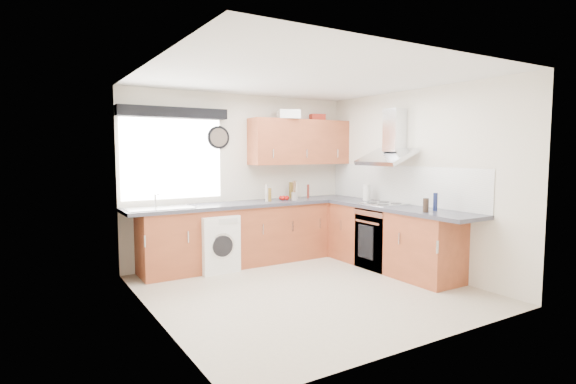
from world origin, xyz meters
TOP-DOWN VIEW (x-y plane):
  - ground_plane at (0.00, 0.00)m, footprint 3.60×3.60m
  - ceiling at (0.00, 0.00)m, footprint 3.60×3.60m
  - wall_back at (0.00, 1.80)m, footprint 3.60×0.02m
  - wall_front at (0.00, -1.80)m, footprint 3.60×0.02m
  - wall_left at (-1.80, 0.00)m, footprint 0.02×3.60m
  - wall_right at (1.80, 0.00)m, footprint 0.02×3.60m
  - window at (-1.05, 1.79)m, footprint 1.40×0.02m
  - window_blind at (-1.05, 1.70)m, footprint 1.50×0.18m
  - splashback at (1.79, 0.30)m, footprint 0.01×3.00m
  - base_cab_back at (-0.10, 1.51)m, footprint 3.00×0.58m
  - base_cab_corner at (1.50, 1.50)m, footprint 0.60×0.60m
  - base_cab_right at (1.51, 0.15)m, footprint 0.58×2.10m
  - worktop_back at (0.00, 1.50)m, footprint 3.60×0.62m
  - worktop_right at (1.50, 0.00)m, footprint 0.62×2.42m
  - sink at (-1.33, 1.50)m, footprint 0.84×0.46m
  - oven at (1.50, 0.30)m, footprint 0.56×0.58m
  - hob_plate at (1.50, 0.30)m, footprint 0.52×0.52m
  - extractor_hood at (1.60, 0.30)m, footprint 0.52×0.78m
  - upper_cabinets at (0.95, 1.62)m, footprint 1.70×0.35m
  - washing_machine at (-0.60, 1.40)m, footprint 0.56×0.54m
  - wall_clock at (-0.37, 1.76)m, footprint 0.33×0.04m
  - casserole at (0.67, 1.52)m, footprint 0.37×0.32m
  - storage_box at (1.34, 1.72)m, footprint 0.27×0.25m
  - utensil_pot at (0.68, 1.37)m, footprint 0.09×0.09m
  - kitchen_roll at (1.62, 0.80)m, footprint 0.13×0.13m
  - tomato_cluster at (0.58, 1.51)m, footprint 0.16×0.16m
  - jar_0 at (0.81, 1.67)m, footprint 0.07×0.07m
  - jar_1 at (0.32, 1.55)m, footprint 0.06×0.06m
  - jar_2 at (0.37, 1.64)m, footprint 0.04×0.04m
  - jar_3 at (0.79, 1.49)m, footprint 0.06×0.06m
  - jar_4 at (1.04, 1.53)m, footprint 0.04×0.04m
  - jar_5 at (0.31, 1.47)m, footprint 0.05×0.05m
  - jar_6 at (0.24, 1.43)m, footprint 0.04×0.04m
  - bottle_0 at (1.56, -0.55)m, footprint 0.05×0.05m
  - bottle_1 at (1.35, -0.59)m, footprint 0.07×0.07m

SIDE VIEW (x-z plane):
  - ground_plane at x=0.00m, z-range 0.00..0.00m
  - washing_machine at x=-0.60m, z-range 0.00..0.78m
  - oven at x=1.50m, z-range 0.00..0.85m
  - base_cab_back at x=-0.10m, z-range 0.00..0.86m
  - base_cab_corner at x=1.50m, z-range 0.00..0.86m
  - base_cab_right at x=1.51m, z-range 0.00..0.86m
  - worktop_back at x=0.00m, z-range 0.86..0.91m
  - worktop_right at x=1.50m, z-range 0.86..0.91m
  - hob_plate at x=1.50m, z-range 0.91..0.92m
  - tomato_cluster at x=0.58m, z-range 0.91..0.97m
  - sink at x=-1.33m, z-range 0.90..1.00m
  - jar_2 at x=0.37m, z-range 0.91..1.03m
  - jar_1 at x=0.32m, z-range 0.91..1.03m
  - utensil_pot at x=0.68m, z-range 0.91..1.03m
  - bottle_1 at x=1.35m, z-range 0.91..1.08m
  - jar_5 at x=0.31m, z-range 0.91..1.11m
  - jar_4 at x=1.04m, z-range 0.91..1.13m
  - bottle_0 at x=1.56m, z-range 0.91..1.14m
  - kitchen_roll at x=1.62m, z-range 0.91..1.15m
  - jar_6 at x=0.24m, z-range 0.91..1.16m
  - jar_0 at x=0.81m, z-range 0.91..1.17m
  - jar_3 at x=0.79m, z-range 0.91..1.17m
  - splashback at x=1.79m, z-range 0.91..1.45m
  - wall_back at x=0.00m, z-range 0.00..2.50m
  - wall_front at x=0.00m, z-range 0.00..2.50m
  - wall_left at x=-1.80m, z-range 0.00..2.50m
  - wall_right at x=1.80m, z-range 0.00..2.50m
  - window at x=-1.05m, z-range 1.00..2.10m
  - extractor_hood at x=1.60m, z-range 1.44..2.10m
  - upper_cabinets at x=0.95m, z-range 1.45..2.15m
  - wall_clock at x=-0.37m, z-range 1.69..2.02m
  - window_blind at x=-1.05m, z-range 2.11..2.25m
  - storage_box at x=1.34m, z-range 2.15..2.26m
  - casserole at x=0.67m, z-range 2.15..2.28m
  - ceiling at x=0.00m, z-range 2.49..2.51m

